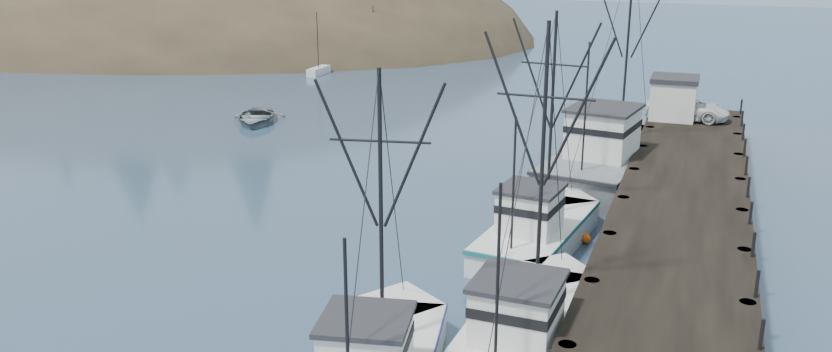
{
  "coord_description": "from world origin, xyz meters",
  "views": [
    {
      "loc": [
        14.63,
        -21.17,
        14.0
      ],
      "look_at": [
        1.67,
        14.27,
        2.5
      ],
      "focal_mm": 35.0,
      "sensor_mm": 36.0,
      "label": 1
    }
  ],
  "objects_px": {
    "trawler_near": "(528,327)",
    "pier_shed": "(673,97)",
    "work_vessel": "(612,156)",
    "pickup_truck": "(687,108)",
    "trawler_far": "(539,230)",
    "motorboat": "(256,123)",
    "pier": "(681,209)"
  },
  "relations": [
    {
      "from": "trawler_near",
      "to": "motorboat",
      "type": "relative_size",
      "value": 2.03
    },
    {
      "from": "motorboat",
      "to": "trawler_near",
      "type": "bearing_deg",
      "value": -66.38
    },
    {
      "from": "trawler_near",
      "to": "pickup_truck",
      "type": "bearing_deg",
      "value": 82.73
    },
    {
      "from": "pier",
      "to": "pickup_truck",
      "type": "bearing_deg",
      "value": 91.83
    },
    {
      "from": "pier",
      "to": "trawler_far",
      "type": "height_order",
      "value": "trawler_far"
    },
    {
      "from": "trawler_near",
      "to": "pickup_truck",
      "type": "relative_size",
      "value": 2.15
    },
    {
      "from": "trawler_near",
      "to": "pier_shed",
      "type": "xyz_separation_m",
      "value": [
        2.95,
        30.11,
        2.6
      ]
    },
    {
      "from": "work_vessel",
      "to": "motorboat",
      "type": "bearing_deg",
      "value": 169.67
    },
    {
      "from": "pier",
      "to": "trawler_near",
      "type": "xyz_separation_m",
      "value": [
        -4.42,
        -12.11,
        -0.87
      ]
    },
    {
      "from": "trawler_far",
      "to": "work_vessel",
      "type": "relative_size",
      "value": 0.68
    },
    {
      "from": "trawler_near",
      "to": "work_vessel",
      "type": "distance_m",
      "value": 22.05
    },
    {
      "from": "pier_shed",
      "to": "motorboat",
      "type": "height_order",
      "value": "pier_shed"
    },
    {
      "from": "work_vessel",
      "to": "pickup_truck",
      "type": "relative_size",
      "value": 3.02
    },
    {
      "from": "pier_shed",
      "to": "trawler_far",
      "type": "bearing_deg",
      "value": -102.45
    },
    {
      "from": "pier",
      "to": "work_vessel",
      "type": "distance_m",
      "value": 10.84
    },
    {
      "from": "pier_shed",
      "to": "motorboat",
      "type": "bearing_deg",
      "value": -173.99
    },
    {
      "from": "trawler_far",
      "to": "pier_shed",
      "type": "xyz_separation_m",
      "value": [
        4.53,
        20.54,
        2.6
      ]
    },
    {
      "from": "trawler_far",
      "to": "pickup_truck",
      "type": "bearing_deg",
      "value": 75.21
    },
    {
      "from": "work_vessel",
      "to": "pier",
      "type": "bearing_deg",
      "value": -66.6
    },
    {
      "from": "trawler_far",
      "to": "pickup_truck",
      "type": "xyz_separation_m",
      "value": [
        5.43,
        20.54,
        1.93
      ]
    },
    {
      "from": "pier_shed",
      "to": "pickup_truck",
      "type": "height_order",
      "value": "pier_shed"
    },
    {
      "from": "pier",
      "to": "motorboat",
      "type": "relative_size",
      "value": 7.73
    },
    {
      "from": "pier",
      "to": "pickup_truck",
      "type": "relative_size",
      "value": 8.18
    },
    {
      "from": "pier_shed",
      "to": "pier",
      "type": "bearing_deg",
      "value": -85.34
    },
    {
      "from": "trawler_near",
      "to": "pier_shed",
      "type": "relative_size",
      "value": 3.61
    },
    {
      "from": "trawler_near",
      "to": "pickup_truck",
      "type": "distance_m",
      "value": 30.41
    },
    {
      "from": "pier",
      "to": "pier_shed",
      "type": "xyz_separation_m",
      "value": [
        -1.47,
        18.0,
        1.73
      ]
    },
    {
      "from": "work_vessel",
      "to": "pickup_truck",
      "type": "xyz_separation_m",
      "value": [
        3.72,
        8.07,
        1.52
      ]
    },
    {
      "from": "pier",
      "to": "pier_shed",
      "type": "distance_m",
      "value": 18.14
    },
    {
      "from": "pickup_truck",
      "to": "motorboat",
      "type": "height_order",
      "value": "pickup_truck"
    },
    {
      "from": "pier_shed",
      "to": "work_vessel",
      "type": "bearing_deg",
      "value": -109.36
    },
    {
      "from": "pier_shed",
      "to": "pickup_truck",
      "type": "relative_size",
      "value": 0.6
    }
  ]
}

